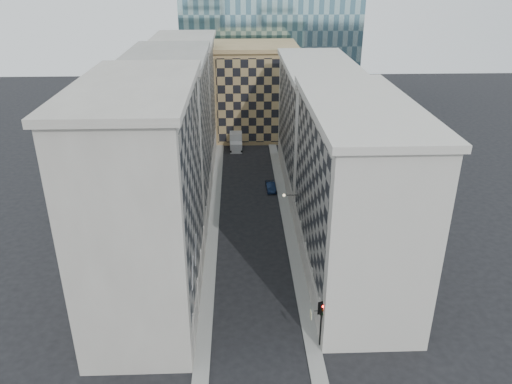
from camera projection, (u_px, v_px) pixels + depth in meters
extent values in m
plane|color=black|center=(259.00, 371.00, 44.92)|extent=(260.00, 260.00, 0.00)
cube|color=gray|center=(214.00, 217.00, 71.93)|extent=(1.50, 100.00, 0.15)
cube|color=gray|center=(287.00, 216.00, 72.28)|extent=(1.50, 100.00, 0.15)
cube|color=#A49E94|center=(145.00, 205.00, 49.71)|extent=(10.00, 22.00, 23.00)
cube|color=gray|center=(193.00, 190.00, 49.24)|extent=(0.25, 19.36, 18.00)
cube|color=#A49E94|center=(198.00, 286.00, 54.02)|extent=(0.45, 21.12, 3.20)
cube|color=#A49E94|center=(133.00, 87.00, 44.74)|extent=(10.80, 22.80, 0.70)
cylinder|color=#A49E94|center=(190.00, 333.00, 46.28)|extent=(0.90, 0.90, 4.40)
cylinder|color=#A49E94|center=(194.00, 297.00, 51.27)|extent=(0.90, 0.90, 4.40)
cylinder|color=#A49E94|center=(198.00, 267.00, 56.26)|extent=(0.90, 0.90, 4.40)
cylinder|color=#A49E94|center=(201.00, 242.00, 61.25)|extent=(0.90, 0.90, 4.40)
cube|color=gray|center=(171.00, 139.00, 69.88)|extent=(10.00, 22.00, 22.00)
cube|color=gray|center=(206.00, 128.00, 69.42)|extent=(0.25, 19.36, 17.00)
cube|color=gray|center=(208.00, 199.00, 73.98)|extent=(0.45, 21.12, 3.20)
cube|color=gray|center=(165.00, 56.00, 65.12)|extent=(10.80, 22.80, 0.70)
cylinder|color=gray|center=(204.00, 221.00, 66.24)|extent=(0.90, 0.90, 4.40)
cylinder|color=gray|center=(206.00, 203.00, 71.23)|extent=(0.90, 0.90, 4.40)
cylinder|color=gray|center=(208.00, 187.00, 76.22)|extent=(0.90, 0.90, 4.40)
cylinder|color=gray|center=(210.00, 174.00, 81.21)|extent=(0.90, 0.90, 4.40)
cube|color=#A49E94|center=(186.00, 102.00, 90.05)|extent=(10.00, 22.00, 21.00)
cube|color=gray|center=(212.00, 94.00, 89.59)|extent=(0.25, 19.36, 16.00)
cube|color=#A49E94|center=(214.00, 148.00, 93.94)|extent=(0.45, 21.12, 3.20)
cube|color=#A49E94|center=(182.00, 40.00, 85.50)|extent=(10.80, 22.80, 0.70)
cylinder|color=#A49E94|center=(211.00, 161.00, 86.20)|extent=(0.90, 0.90, 4.40)
cylinder|color=#A49E94|center=(212.00, 150.00, 91.19)|extent=(0.90, 0.90, 4.40)
cylinder|color=#A49E94|center=(214.00, 141.00, 96.18)|extent=(0.90, 0.90, 4.40)
cylinder|color=#A49E94|center=(215.00, 132.00, 101.17)|extent=(0.90, 0.90, 4.40)
cube|color=beige|center=(354.00, 198.00, 54.71)|extent=(10.00, 26.00, 20.00)
cube|color=gray|center=(310.00, 186.00, 53.92)|extent=(0.25, 22.88, 15.00)
cube|color=beige|center=(307.00, 263.00, 58.07)|extent=(0.45, 24.96, 3.20)
cube|color=beige|center=(362.00, 105.00, 50.37)|extent=(10.80, 26.80, 0.70)
cylinder|color=beige|center=(323.00, 317.00, 48.38)|extent=(0.90, 0.90, 4.40)
cylinder|color=beige|center=(315.00, 285.00, 53.10)|extent=(0.90, 0.90, 4.40)
cylinder|color=beige|center=(308.00, 259.00, 57.82)|extent=(0.90, 0.90, 4.40)
cylinder|color=beige|center=(303.00, 237.00, 62.54)|extent=(0.90, 0.90, 4.40)
cylinder|color=beige|center=(298.00, 217.00, 67.26)|extent=(0.90, 0.90, 4.40)
cube|color=beige|center=(317.00, 128.00, 79.42)|extent=(10.00, 28.00, 19.00)
cube|color=gray|center=(287.00, 119.00, 78.62)|extent=(0.25, 24.64, 14.00)
cube|color=beige|center=(286.00, 174.00, 82.56)|extent=(0.45, 26.88, 3.20)
cube|color=beige|center=(320.00, 65.00, 75.29)|extent=(10.80, 28.80, 0.70)
cube|color=#A18455|center=(255.00, 93.00, 102.91)|extent=(16.00, 14.00, 18.00)
cube|color=tan|center=(256.00, 101.00, 96.47)|extent=(15.20, 0.25, 16.50)
cube|color=#A18455|center=(255.00, 46.00, 98.97)|extent=(16.80, 14.80, 0.80)
cube|color=#322D27|center=(244.00, 56.00, 113.45)|extent=(6.00, 6.00, 28.00)
cylinder|color=gray|center=(193.00, 273.00, 45.00)|extent=(0.10, 2.33, 2.33)
cylinder|color=gray|center=(196.00, 250.00, 48.63)|extent=(0.10, 2.33, 2.33)
cylinder|color=black|center=(291.00, 195.00, 64.27)|extent=(1.80, 0.08, 0.08)
sphere|color=#FFE5B2|center=(284.00, 195.00, 64.24)|extent=(0.36, 0.36, 0.36)
cylinder|color=black|center=(320.00, 330.00, 47.07)|extent=(0.16, 0.16, 3.60)
cube|color=black|center=(322.00, 309.00, 46.05)|extent=(0.47, 0.43, 1.24)
cube|color=black|center=(321.00, 308.00, 46.22)|extent=(0.59, 0.26, 1.41)
sphere|color=#FF0C07|center=(323.00, 306.00, 45.73)|extent=(0.22, 0.22, 0.22)
sphere|color=#331E05|center=(323.00, 310.00, 45.90)|extent=(0.22, 0.22, 0.22)
sphere|color=black|center=(323.00, 314.00, 46.08)|extent=(0.22, 0.22, 0.22)
cube|color=#BDBDBD|center=(236.00, 147.00, 96.57)|extent=(2.31, 2.51, 1.87)
cube|color=#BDBDBD|center=(236.00, 139.00, 98.74)|extent=(2.42, 3.76, 3.22)
cylinder|color=black|center=(231.00, 151.00, 95.97)|extent=(0.32, 0.94, 0.93)
cylinder|color=black|center=(242.00, 151.00, 96.06)|extent=(0.32, 0.94, 0.93)
cylinder|color=black|center=(231.00, 143.00, 100.31)|extent=(0.32, 0.94, 0.93)
cylinder|color=black|center=(241.00, 143.00, 100.39)|extent=(0.32, 0.94, 0.93)
imported|color=#0E1B35|center=(271.00, 187.00, 80.26)|extent=(1.61, 4.06, 1.32)
cylinder|color=black|center=(319.00, 311.00, 46.06)|extent=(0.82, 0.08, 0.06)
cube|color=beige|center=(311.00, 315.00, 46.21)|extent=(0.08, 0.72, 0.72)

